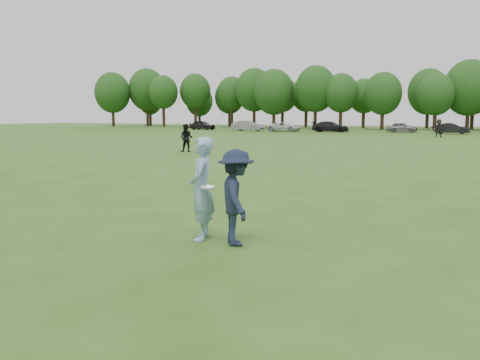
# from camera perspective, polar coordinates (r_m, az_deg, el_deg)

# --- Properties ---
(ground) EXTENTS (200.00, 200.00, 0.00)m
(ground) POSITION_cam_1_polar(r_m,az_deg,el_deg) (9.72, 2.60, -7.36)
(ground) COLOR #2C4A14
(ground) RESTS_ON ground
(thrower) EXTENTS (0.73, 0.87, 2.04)m
(thrower) POSITION_cam_1_polar(r_m,az_deg,el_deg) (10.02, -4.33, -0.98)
(thrower) COLOR #87ACD1
(thrower) RESTS_ON ground
(defender) EXTENTS (1.23, 1.36, 1.83)m
(defender) POSITION_cam_1_polar(r_m,az_deg,el_deg) (9.58, -0.43, -1.96)
(defender) COLOR #1A2239
(defender) RESTS_ON ground
(player_far_a) EXTENTS (0.99, 0.83, 1.82)m
(player_far_a) POSITION_cam_1_polar(r_m,az_deg,el_deg) (33.21, -6.03, 4.70)
(player_far_a) COLOR black
(player_far_a) RESTS_ON ground
(player_far_d) EXTENTS (1.84, 0.80, 1.92)m
(player_far_d) POSITION_cam_1_polar(r_m,az_deg,el_deg) (58.36, 21.43, 5.45)
(player_far_d) COLOR #242424
(player_far_d) RESTS_ON ground
(car_a) EXTENTS (4.43, 2.25, 1.45)m
(car_a) POSITION_cam_1_polar(r_m,az_deg,el_deg) (79.56, -4.27, 6.17)
(car_a) COLOR black
(car_a) RESTS_ON ground
(car_b) EXTENTS (4.64, 1.72, 1.52)m
(car_b) POSITION_cam_1_polar(r_m,az_deg,el_deg) (73.46, 0.84, 6.11)
(car_b) COLOR gray
(car_b) RESTS_ON ground
(car_c) EXTENTS (4.67, 2.16, 1.30)m
(car_c) POSITION_cam_1_polar(r_m,az_deg,el_deg) (71.59, 4.97, 5.96)
(car_c) COLOR silver
(car_c) RESTS_ON ground
(car_d) EXTENTS (4.98, 2.03, 1.44)m
(car_d) POSITION_cam_1_polar(r_m,az_deg,el_deg) (70.50, 10.11, 5.91)
(car_d) COLOR black
(car_d) RESTS_ON ground
(car_e) EXTENTS (4.02, 1.72, 1.35)m
(car_e) POSITION_cam_1_polar(r_m,az_deg,el_deg) (70.65, 17.74, 5.64)
(car_e) COLOR slate
(car_e) RESTS_ON ground
(car_f) EXTENTS (4.23, 1.85, 1.35)m
(car_f) POSITION_cam_1_polar(r_m,az_deg,el_deg) (67.50, 22.66, 5.35)
(car_f) COLOR black
(car_f) RESTS_ON ground
(disc_in_play) EXTENTS (0.31, 0.30, 0.05)m
(disc_in_play) POSITION_cam_1_polar(r_m,az_deg,el_deg) (9.73, -3.68, -0.80)
(disc_in_play) COLOR white
(disc_in_play) RESTS_ON ground
(treeline) EXTENTS (130.35, 18.39, 11.74)m
(treeline) POSITION_cam_1_polar(r_m,az_deg,el_deg) (85.71, 24.33, 9.33)
(treeline) COLOR #332114
(treeline) RESTS_ON ground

